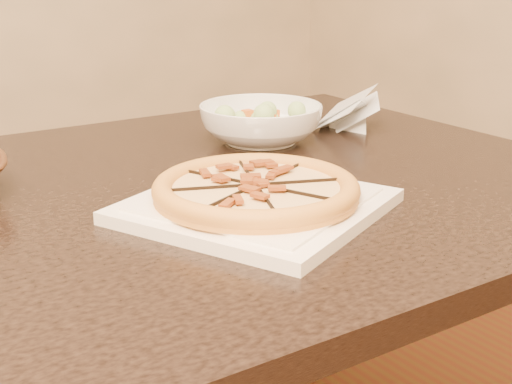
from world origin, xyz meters
TOP-DOWN VIEW (x-y plane):
  - dining_table at (0.15, 0.17)m, footprint 1.57×1.04m
  - plate at (0.27, -0.00)m, footprint 0.41×0.41m
  - pizza at (0.27, -0.00)m, footprint 0.29×0.29m
  - salad_bowl at (0.50, 0.32)m, footprint 0.24×0.24m
  - salad at (0.50, 0.32)m, footprint 0.09×0.11m
  - cling_film at (0.72, 0.32)m, footprint 0.19×0.17m

SIDE VIEW (x-z plane):
  - dining_table at x=0.15m, z-range 0.29..1.04m
  - plate at x=0.27m, z-range 0.75..0.77m
  - cling_film at x=0.72m, z-range 0.75..0.80m
  - pizza at x=0.27m, z-range 0.77..0.80m
  - salad_bowl at x=0.50m, z-range 0.75..0.82m
  - salad at x=0.50m, z-range 0.82..0.86m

